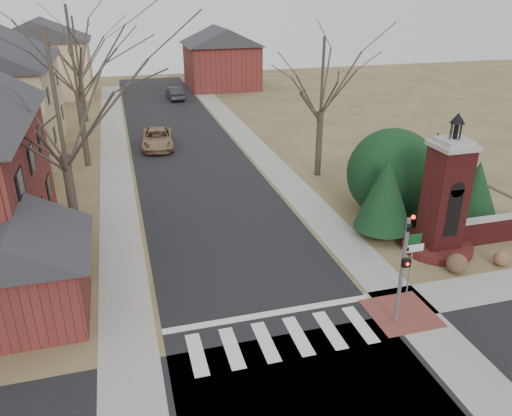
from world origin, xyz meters
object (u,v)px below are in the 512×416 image
object	(u,v)px
traffic_signal_pole	(404,261)
brick_gate_monument	(443,207)
distant_car	(175,93)
pickup_truck	(158,139)
sign_post	(412,253)

from	to	relation	value
traffic_signal_pole	brick_gate_monument	size ratio (longest dim) A/B	0.69
traffic_signal_pole	distant_car	bearing A→B (deg)	93.69
pickup_truck	distant_car	xyz separation A→B (m)	(3.55, 17.49, -0.00)
sign_post	distant_car	xyz separation A→B (m)	(-3.99, 40.40, -1.25)
distant_car	traffic_signal_pole	bearing A→B (deg)	92.07
distant_car	sign_post	bearing A→B (deg)	94.02
sign_post	brick_gate_monument	world-z (taller)	brick_gate_monument
traffic_signal_pole	sign_post	world-z (taller)	traffic_signal_pole
brick_gate_monument	traffic_signal_pole	bearing A→B (deg)	-136.76
sign_post	pickup_truck	size ratio (longest dim) A/B	0.55
traffic_signal_pole	distant_car	distance (m)	41.94
traffic_signal_pole	distant_car	size ratio (longest dim) A/B	1.07
brick_gate_monument	pickup_truck	bearing A→B (deg)	118.82
sign_post	distant_car	distance (m)	40.61
traffic_signal_pole	brick_gate_monument	world-z (taller)	brick_gate_monument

